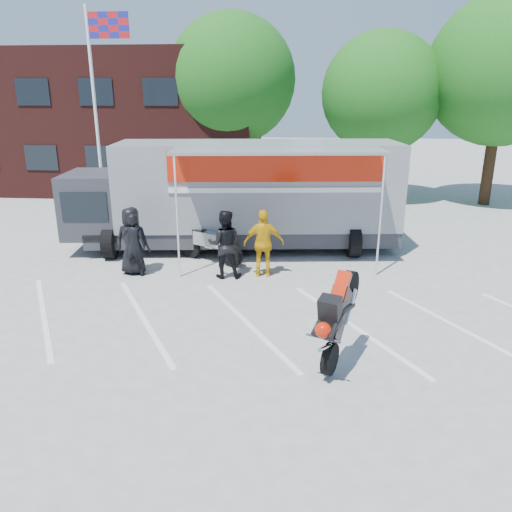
# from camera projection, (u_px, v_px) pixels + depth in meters

# --- Properties ---
(ground) EXTENTS (100.00, 100.00, 0.00)m
(ground) POSITION_uv_depth(u_px,v_px,m) (232.00, 343.00, 10.42)
(ground) COLOR #ABACA6
(ground) RESTS_ON ground
(parking_bay_lines) EXTENTS (18.09, 13.33, 0.01)m
(parking_bay_lines) POSITION_uv_depth(u_px,v_px,m) (238.00, 322.00, 11.36)
(parking_bay_lines) COLOR white
(parking_bay_lines) RESTS_ON ground
(office_building) EXTENTS (18.00, 8.00, 7.00)m
(office_building) POSITION_uv_depth(u_px,v_px,m) (92.00, 121.00, 27.16)
(office_building) COLOR #411815
(office_building) RESTS_ON ground
(flagpole) EXTENTS (1.61, 0.12, 8.00)m
(flagpole) POSITION_uv_depth(u_px,v_px,m) (100.00, 90.00, 18.80)
(flagpole) COLOR white
(flagpole) RESTS_ON ground
(tree_left) EXTENTS (6.12, 6.12, 8.64)m
(tree_left) POSITION_uv_depth(u_px,v_px,m) (232.00, 80.00, 23.99)
(tree_left) COLOR #382314
(tree_left) RESTS_ON ground
(tree_mid) EXTENTS (5.44, 5.44, 7.68)m
(tree_mid) POSITION_uv_depth(u_px,v_px,m) (382.00, 93.00, 22.68)
(tree_mid) COLOR #382314
(tree_mid) RESTS_ON ground
(tree_right) EXTENTS (6.46, 6.46, 9.12)m
(tree_right) POSITION_uv_depth(u_px,v_px,m) (503.00, 71.00, 21.53)
(tree_right) COLOR #382314
(tree_right) RESTS_ON ground
(transporter_truck) EXTENTS (11.43, 6.37, 3.48)m
(transporter_truck) POSITION_uv_depth(u_px,v_px,m) (244.00, 247.00, 16.83)
(transporter_truck) COLOR gray
(transporter_truck) RESTS_ON ground
(parked_motorcycle) EXTENTS (2.39, 1.77, 1.21)m
(parked_motorcycle) POSITION_uv_depth(u_px,v_px,m) (211.00, 262.00, 15.40)
(parked_motorcycle) COLOR #AFAFB4
(parked_motorcycle) RESTS_ON ground
(stunt_bike_rider) EXTENTS (1.43, 1.90, 2.02)m
(stunt_bike_rider) POSITION_uv_depth(u_px,v_px,m) (341.00, 360.00, 9.74)
(stunt_bike_rider) COLOR black
(stunt_bike_rider) RESTS_ON ground
(spectator_leather_a) EXTENTS (0.98, 0.66, 1.94)m
(spectator_leather_a) POSITION_uv_depth(u_px,v_px,m) (132.00, 241.00, 14.15)
(spectator_leather_a) COLOR black
(spectator_leather_a) RESTS_ON ground
(spectator_leather_b) EXTENTS (0.71, 0.52, 1.81)m
(spectator_leather_b) POSITION_uv_depth(u_px,v_px,m) (135.00, 245.00, 14.01)
(spectator_leather_b) COLOR black
(spectator_leather_b) RESTS_ON ground
(spectator_leather_c) EXTENTS (0.99, 0.80, 1.93)m
(spectator_leather_c) POSITION_uv_depth(u_px,v_px,m) (225.00, 244.00, 13.86)
(spectator_leather_c) COLOR black
(spectator_leather_c) RESTS_ON ground
(spectator_hivis) EXTENTS (1.18, 0.60, 1.92)m
(spectator_hivis) POSITION_uv_depth(u_px,v_px,m) (264.00, 243.00, 13.95)
(spectator_hivis) COLOR #E8AA0C
(spectator_hivis) RESTS_ON ground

